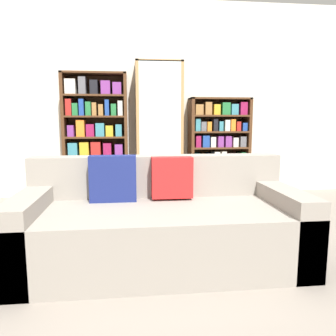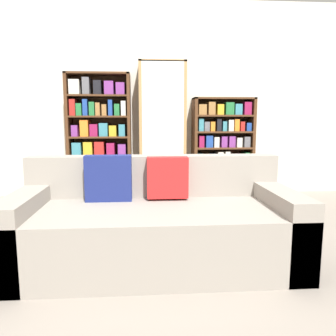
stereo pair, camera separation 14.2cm
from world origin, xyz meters
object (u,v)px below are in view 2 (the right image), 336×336
bookshelf_left (99,139)px  wine_bottle (205,200)px  bookshelf_right (222,148)px  display_cabinet (162,131)px  couch (155,225)px

bookshelf_left → wine_bottle: bookshelf_left is taller
bookshelf_left → bookshelf_right: bearing=-0.0°
display_cabinet → wine_bottle: size_ratio=5.13×
couch → bookshelf_left: 2.29m
bookshelf_right → wine_bottle: bookshelf_right is taller
bookshelf_left → bookshelf_right: bookshelf_left is taller
wine_bottle → display_cabinet: bearing=117.6°
couch → display_cabinet: size_ratio=1.12×
display_cabinet → bookshelf_right: bearing=1.1°
bookshelf_left → wine_bottle: 1.70m
couch → bookshelf_right: bookshelf_right is taller
bookshelf_left → display_cabinet: (0.86, -0.02, 0.10)m
wine_bottle → couch: bearing=-116.4°
bookshelf_right → display_cabinet: bearing=-178.9°
display_cabinet → wine_bottle: bearing=-62.4°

